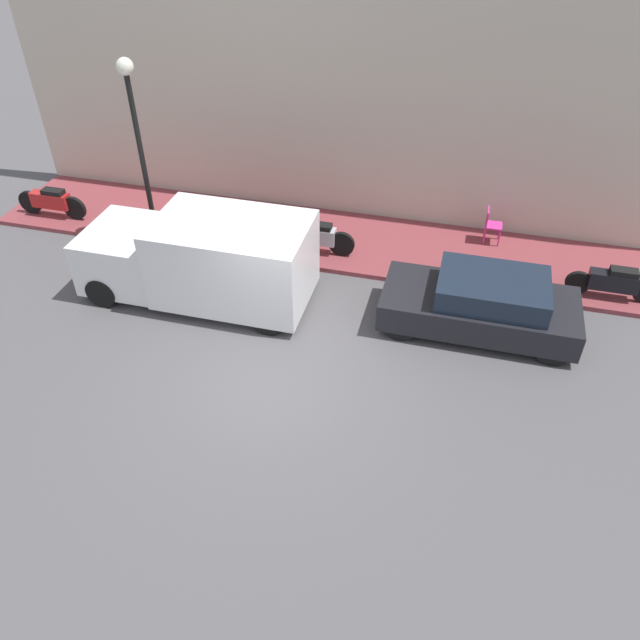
# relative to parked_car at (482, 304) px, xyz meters

# --- Properties ---
(ground_plane) EXTENTS (60.00, 60.00, 0.00)m
(ground_plane) POSITION_rel_parked_car_xyz_m (-2.64, 3.61, -0.60)
(ground_plane) COLOR #514F51
(sidewalk) EXTENTS (2.74, 17.29, 0.11)m
(sidewalk) POSITION_rel_parked_car_xyz_m (2.53, 3.61, -0.55)
(sidewalk) COLOR brown
(sidewalk) RESTS_ON ground_plane
(building_facade) EXTENTS (0.30, 17.29, 6.81)m
(building_facade) POSITION_rel_parked_car_xyz_m (4.05, 3.61, 2.80)
(building_facade) COLOR beige
(building_facade) RESTS_ON ground_plane
(parked_car) EXTENTS (1.71, 3.87, 1.24)m
(parked_car) POSITION_rel_parked_car_xyz_m (0.00, 0.00, 0.00)
(parked_car) COLOR black
(parked_car) RESTS_ON ground_plane
(delivery_van) EXTENTS (2.02, 4.86, 1.89)m
(delivery_van) POSITION_rel_parked_car_xyz_m (-0.35, 5.85, 0.35)
(delivery_van) COLOR white
(delivery_van) RESTS_ON ground_plane
(motorcycle_black) EXTENTS (0.30, 1.90, 0.74)m
(motorcycle_black) POSITION_rel_parked_car_xyz_m (1.62, -2.67, -0.09)
(motorcycle_black) COLOR black
(motorcycle_black) RESTS_ON sidewalk
(scooter_silver) EXTENTS (0.30, 1.98, 0.76)m
(scooter_silver) POSITION_rel_parked_car_xyz_m (1.80, 3.97, -0.07)
(scooter_silver) COLOR #B7B7BF
(scooter_silver) RESTS_ON sidewalk
(motorcycle_blue) EXTENTS (0.30, 2.14, 0.76)m
(motorcycle_blue) POSITION_rel_parked_car_xyz_m (1.75, 5.78, -0.08)
(motorcycle_blue) COLOR navy
(motorcycle_blue) RESTS_ON sidewalk
(motorcycle_red) EXTENTS (0.30, 1.90, 0.76)m
(motorcycle_red) POSITION_rel_parked_car_xyz_m (1.76, 10.93, -0.07)
(motorcycle_red) COLOR #B21E1E
(motorcycle_red) RESTS_ON sidewalk
(streetlamp) EXTENTS (0.36, 0.36, 4.27)m
(streetlamp) POSITION_rel_parked_car_xyz_m (1.42, 7.88, 2.46)
(streetlamp) COLOR black
(streetlamp) RESTS_ON sidewalk
(cafe_chair) EXTENTS (0.40, 0.40, 0.85)m
(cafe_chair) POSITION_rel_parked_car_xyz_m (3.32, -0.03, 0.00)
(cafe_chair) COLOR #D8338C
(cafe_chair) RESTS_ON sidewalk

